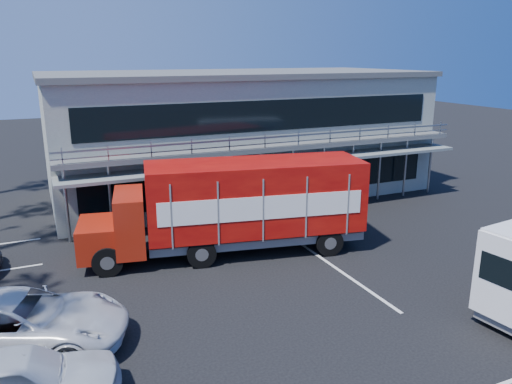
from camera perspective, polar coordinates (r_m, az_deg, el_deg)
name	(u,v)px	position (r m, az deg, el deg)	size (l,w,h in m)	color
ground	(318,299)	(17.99, 7.15, -12.04)	(120.00, 120.00, 0.00)	black
building	(237,132)	(31.06, -2.16, 6.89)	(22.40, 12.00, 7.30)	gray
red_truck	(236,204)	(21.04, -2.25, -1.38)	(12.06, 4.87, 3.96)	maroon
parked_car_a	(16,382)	(13.79, -25.76, -18.96)	(1.93, 4.81, 1.64)	silver
parked_car_c	(17,323)	(16.25, -25.62, -13.33)	(2.85, 6.19, 1.72)	silver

